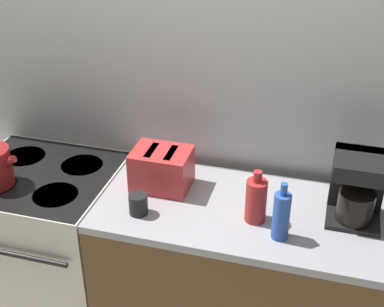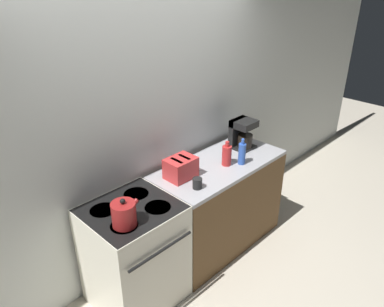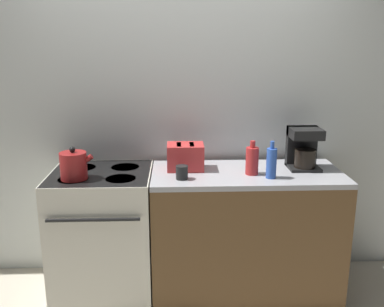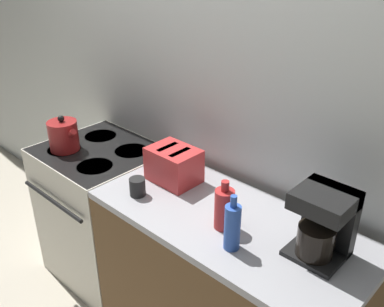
{
  "view_description": "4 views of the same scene",
  "coord_description": "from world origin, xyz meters",
  "px_view_note": "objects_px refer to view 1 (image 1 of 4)",
  "views": [
    {
      "loc": [
        0.74,
        -1.56,
        2.3
      ],
      "look_at": [
        0.19,
        0.39,
        1.13
      ],
      "focal_mm": 50.0,
      "sensor_mm": 36.0,
      "label": 1
    },
    {
      "loc": [
        -1.91,
        -1.68,
        2.61
      ],
      "look_at": [
        0.13,
        0.33,
        1.15
      ],
      "focal_mm": 35.0,
      "sensor_mm": 36.0,
      "label": 2
    },
    {
      "loc": [
        -0.02,
        -2.56,
        1.84
      ],
      "look_at": [
        0.09,
        0.37,
        1.05
      ],
      "focal_mm": 40.0,
      "sensor_mm": 36.0,
      "label": 3
    },
    {
      "loc": [
        1.47,
        -0.99,
        2.1
      ],
      "look_at": [
        0.16,
        0.4,
        1.13
      ],
      "focal_mm": 40.0,
      "sensor_mm": 36.0,
      "label": 4
    }
  ],
  "objects_px": {
    "bottle_blue": "(281,215)",
    "cup_black": "(138,204)",
    "coffee_maker": "(358,186)",
    "stove": "(52,248)",
    "toaster": "(162,169)",
    "bottle_red": "(256,200)"
  },
  "relations": [
    {
      "from": "bottle_blue",
      "to": "cup_black",
      "type": "bearing_deg",
      "value": -179.82
    },
    {
      "from": "coffee_maker",
      "to": "bottle_blue",
      "type": "distance_m",
      "value": 0.36
    },
    {
      "from": "cup_black",
      "to": "bottle_blue",
      "type": "bearing_deg",
      "value": 0.18
    },
    {
      "from": "stove",
      "to": "bottle_blue",
      "type": "relative_size",
      "value": 3.66
    },
    {
      "from": "stove",
      "to": "toaster",
      "type": "xyz_separation_m",
      "value": [
        0.6,
        0.07,
        0.55
      ]
    },
    {
      "from": "toaster",
      "to": "coffee_maker",
      "type": "relative_size",
      "value": 0.87
    },
    {
      "from": "bottle_blue",
      "to": "cup_black",
      "type": "height_order",
      "value": "bottle_blue"
    },
    {
      "from": "bottle_red",
      "to": "cup_black",
      "type": "relative_size",
      "value": 2.55
    },
    {
      "from": "toaster",
      "to": "coffee_maker",
      "type": "height_order",
      "value": "coffee_maker"
    },
    {
      "from": "toaster",
      "to": "stove",
      "type": "bearing_deg",
      "value": -173.78
    },
    {
      "from": "stove",
      "to": "bottle_red",
      "type": "distance_m",
      "value": 1.2
    },
    {
      "from": "bottle_red",
      "to": "bottle_blue",
      "type": "xyz_separation_m",
      "value": [
        0.11,
        -0.09,
        0.01
      ]
    },
    {
      "from": "toaster",
      "to": "cup_black",
      "type": "relative_size",
      "value": 2.8
    },
    {
      "from": "stove",
      "to": "coffee_maker",
      "type": "xyz_separation_m",
      "value": [
        1.45,
        0.06,
        0.61
      ]
    },
    {
      "from": "stove",
      "to": "bottle_blue",
      "type": "distance_m",
      "value": 1.31
    },
    {
      "from": "stove",
      "to": "bottle_red",
      "type": "height_order",
      "value": "bottle_red"
    },
    {
      "from": "cup_black",
      "to": "stove",
      "type": "bearing_deg",
      "value": 164.06
    },
    {
      "from": "coffee_maker",
      "to": "bottle_red",
      "type": "height_order",
      "value": "coffee_maker"
    },
    {
      "from": "toaster",
      "to": "bottle_blue",
      "type": "bearing_deg",
      "value": -21.64
    },
    {
      "from": "bottle_blue",
      "to": "stove",
      "type": "bearing_deg",
      "value": 172.16
    },
    {
      "from": "coffee_maker",
      "to": "stove",
      "type": "bearing_deg",
      "value": -177.5
    },
    {
      "from": "toaster",
      "to": "bottle_red",
      "type": "xyz_separation_m",
      "value": [
        0.46,
        -0.14,
        0.01
      ]
    }
  ]
}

